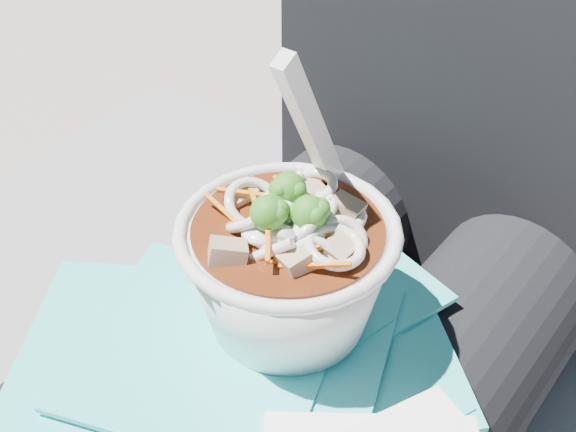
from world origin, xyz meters
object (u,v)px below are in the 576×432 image
Objects in this scene: lap at (278,402)px; plastic_bag at (268,354)px; person_body at (347,307)px; udon_bowl at (289,261)px.

plastic_bag reaches higher than lap.
lap is at bearing -90.00° from person_body.
lap is 0.10m from person_body.
udon_bowl is (-0.00, 0.03, 0.06)m from plastic_bag.
plastic_bag is at bearing -82.14° from udon_bowl.
person_body is 0.14m from udon_bowl.
lap is at bearing 111.90° from plastic_bag.
lap is at bearing -122.27° from udon_bowl.
person_body is 0.13m from plastic_bag.
udon_bowl reaches higher than plastic_bag.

